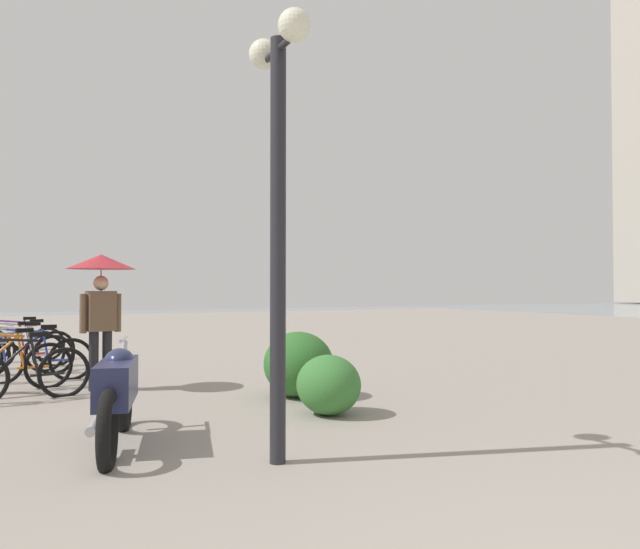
% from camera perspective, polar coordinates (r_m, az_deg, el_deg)
% --- Properties ---
extents(lamppost, '(0.98, 0.28, 3.85)m').
position_cam_1_polar(lamppost, '(5.42, -3.96, 9.98)').
color(lamppost, '#232328').
rests_on(lamppost, ground).
extents(motorcycle, '(2.13, 0.68, 1.06)m').
position_cam_1_polar(motorcycle, '(6.29, -18.58, -10.56)').
color(motorcycle, black).
rests_on(motorcycle, ground).
extents(bicycle_black, '(0.46, 1.74, 0.95)m').
position_cam_1_polar(bicycle_black, '(9.19, -26.13, -8.44)').
color(bicycle_black, black).
rests_on(bicycle_black, ground).
extents(bicycle_orange, '(0.41, 1.75, 0.95)m').
position_cam_1_polar(bicycle_orange, '(10.14, -27.11, -7.75)').
color(bicycle_orange, black).
rests_on(bicycle_orange, ground).
extents(bicycle_blue, '(0.09, 1.77, 0.95)m').
position_cam_1_polar(bicycle_blue, '(10.98, -25.16, -7.26)').
color(bicycle_blue, black).
rests_on(bicycle_blue, ground).
extents(bicycle_white, '(0.42, 1.75, 0.95)m').
position_cam_1_polar(bicycle_white, '(11.98, -26.30, -6.74)').
color(bicycle_white, black).
rests_on(bicycle_white, ground).
extents(bicycle_red, '(0.45, 1.74, 0.95)m').
position_cam_1_polar(bicycle_red, '(12.18, -26.86, -6.65)').
color(bicycle_red, black).
rests_on(bicycle_red, ground).
extents(bicycle_silver, '(0.16, 1.77, 0.95)m').
position_cam_1_polar(bicycle_silver, '(12.99, -25.96, -6.31)').
color(bicycle_silver, black).
rests_on(bicycle_silver, ground).
extents(bicycle_purple, '(0.23, 1.77, 0.95)m').
position_cam_1_polar(bicycle_purple, '(14.14, -26.43, -5.88)').
color(bicycle_purple, black).
rests_on(bicycle_purple, ground).
extents(pedestrian, '(1.00, 1.00, 2.03)m').
position_cam_1_polar(pedestrian, '(9.65, -19.92, -0.75)').
color(pedestrian, black).
rests_on(pedestrian, ground).
extents(shrub_low, '(1.07, 0.96, 0.91)m').
position_cam_1_polar(shrub_low, '(8.58, -2.04, -8.44)').
color(shrub_low, '#2D6628').
rests_on(shrub_low, ground).
extents(shrub_round, '(0.85, 0.76, 0.72)m').
position_cam_1_polar(shrub_round, '(7.40, 0.81, -10.34)').
color(shrub_round, '#387533').
rests_on(shrub_round, ground).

